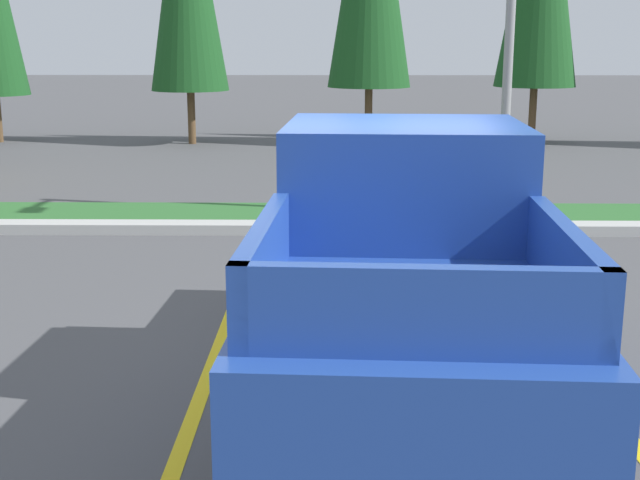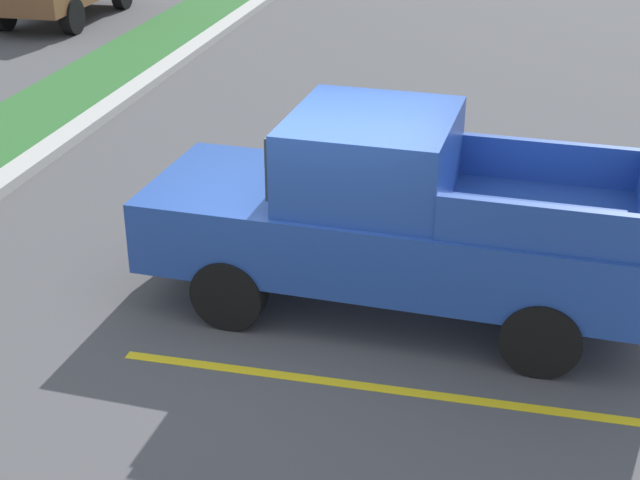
% 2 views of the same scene
% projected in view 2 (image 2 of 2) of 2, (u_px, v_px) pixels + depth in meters
% --- Properties ---
extents(ground_plane, '(120.00, 120.00, 0.00)m').
position_uv_depth(ground_plane, '(312.00, 315.00, 9.70)').
color(ground_plane, '#4C4C4F').
extents(parking_line_near, '(0.12, 4.80, 0.01)m').
position_uv_depth(parking_line_near, '(369.00, 387.00, 8.52)').
color(parking_line_near, yellow).
rests_on(parking_line_near, ground).
extents(parking_line_far, '(0.12, 4.80, 0.01)m').
position_uv_depth(parking_line_far, '(415.00, 243.00, 11.23)').
color(parking_line_far, yellow).
rests_on(parking_line_far, ground).
extents(pickup_truck_main, '(2.17, 5.32, 2.10)m').
position_uv_depth(pickup_truck_main, '(394.00, 216.00, 9.44)').
color(pickup_truck_main, black).
rests_on(pickup_truck_main, ground).
extents(traffic_cone, '(0.36, 0.36, 0.60)m').
position_uv_depth(traffic_cone, '(490.00, 200.00, 11.70)').
color(traffic_cone, orange).
rests_on(traffic_cone, ground).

